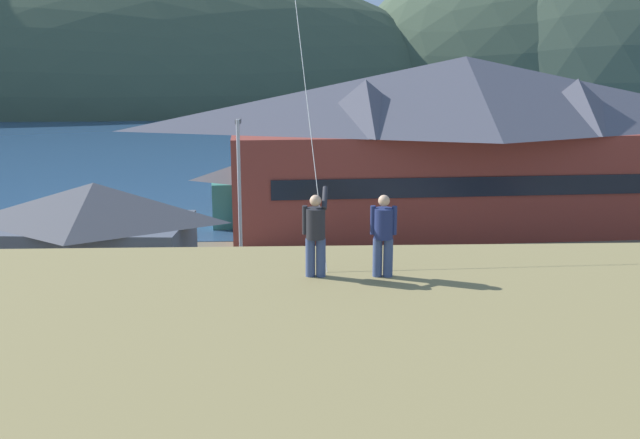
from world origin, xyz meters
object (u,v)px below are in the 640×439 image
Objects in this scene: wharf_dock at (293,183)px; person_kite_flyer at (315,232)px; harbor_lodge at (463,138)px; parked_car_back_row_left at (533,286)px; moored_boat_outer_mooring at (339,176)px; parked_car_corner_spot at (167,361)px; parked_car_lone_by_shed at (367,280)px; storage_shed_near_lot at (98,244)px; parked_car_front_row_silver at (356,337)px; storage_shed_waterside at (255,189)px; moored_boat_wharfside at (249,179)px; person_companion at (383,233)px; parking_light_pole at (240,191)px.

wharf_dock is 7.33× the size of person_kite_flyer.
harbor_lodge is 7.04× the size of parked_car_back_row_left.
moored_boat_outer_mooring is 1.89× the size of parked_car_back_row_left.
parked_car_back_row_left is 1.00× the size of parked_car_corner_spot.
parked_car_lone_by_shed is at bearing -90.98° from moored_boat_outer_mooring.
harbor_lodge is at bearing 88.96° from parked_car_back_row_left.
parked_car_front_row_silver is at bearing -30.66° from storage_shed_near_lot.
storage_shed_waterside is 1.47× the size of parked_car_back_row_left.
person_kite_flyer is at bearing -89.34° from wharf_dock.
parked_car_back_row_left is at bearing -8.49° from parked_car_lone_by_shed.
parked_car_lone_by_shed and parked_car_corner_spot have the same top height.
storage_shed_near_lot is at bearing -100.24° from moored_boat_wharfside.
person_kite_flyer is at bearing -84.60° from storage_shed_waterside.
harbor_lodge is at bearing 56.69° from parked_car_corner_spot.
moored_boat_outer_mooring is at bearing 102.82° from parked_car_back_row_left.
moored_boat_outer_mooring is at bearing 89.02° from parked_car_lone_by_shed.
parked_car_front_row_silver is at bearing -77.99° from storage_shed_waterside.
parked_car_corner_spot is 11.25m from person_companion.
wharf_dock is (-10.35, 12.61, -5.10)m from harbor_lodge.
parked_car_lone_by_shed is at bearing -75.84° from moored_boat_wharfside.
parked_car_back_row_left is (6.44, -28.29, 0.34)m from moored_boat_outer_mooring.
moored_boat_wharfside reaches higher than parked_car_front_row_silver.
person_kite_flyer is at bearing -57.83° from parked_car_corner_spot.
parked_car_back_row_left is at bearing -69.93° from wharf_dock.
storage_shed_waterside is 11.32m from moored_boat_wharfside.
wharf_dock is at bearing 84.07° from parking_light_pole.
storage_shed_near_lot is 18.75m from person_companion.
parked_car_lone_by_shed is 0.57× the size of parking_light_pole.
parking_light_pole is 18.97m from person_companion.
person_kite_flyer reaches higher than moored_boat_wharfside.
harbor_lodge is at bearing -63.25° from moored_boat_outer_mooring.
parking_light_pole is at bearing 103.35° from person_companion.
parking_light_pole is at bearing -95.93° from wharf_dock.
person_kite_flyer is at bearing -60.13° from storage_shed_near_lot.
wharf_dock is 42.38m from person_kite_flyer.
moored_boat_outer_mooring is at bearing 75.93° from parking_light_pole.
harbor_lodge is 16.91m from parking_light_pole.
parked_car_back_row_left and parked_car_corner_spot have the same top height.
moored_boat_wharfside is 0.86× the size of moored_boat_outer_mooring.
moored_boat_outer_mooring is 43.13m from person_kite_flyer.
parked_car_back_row_left is at bearing -52.22° from storage_shed_waterside.
storage_shed_near_lot is 1.10× the size of parking_light_pole.
person_kite_flyer reaches higher than person_companion.
storage_shed_waterside is at bearing 89.68° from parking_light_pole.
parking_light_pole reaches higher than parked_car_back_row_left.
storage_shed_near_lot is 1.03× the size of moored_boat_outer_mooring.
storage_shed_waterside is at bearing -116.26° from moored_boat_outer_mooring.
parked_car_front_row_silver is at bearing -146.50° from parked_car_back_row_left.
harbor_lodge is at bearing 71.33° from person_kite_flyer.
moored_boat_wharfside is (-13.79, 12.28, -4.73)m from harbor_lodge.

